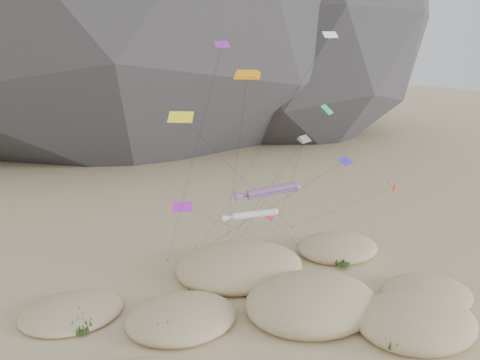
# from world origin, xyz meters

# --- Properties ---
(ground) EXTENTS (500.00, 500.00, 0.00)m
(ground) POSITION_xyz_m (0.00, 0.00, 0.00)
(ground) COLOR #CCB789
(ground) RESTS_ON ground
(dunes) EXTENTS (49.27, 37.84, 4.37)m
(dunes) POSITION_xyz_m (-0.46, 4.58, 0.74)
(dunes) COLOR #CCB789
(dunes) RESTS_ON ground
(dune_grass) EXTENTS (41.65, 28.15, 1.55)m
(dune_grass) POSITION_xyz_m (-0.80, 3.28, 0.85)
(dune_grass) COLOR black
(dune_grass) RESTS_ON ground
(kite_stakes) EXTENTS (21.66, 6.50, 0.30)m
(kite_stakes) POSITION_xyz_m (2.87, 23.36, 0.15)
(kite_stakes) COLOR #3F2D1E
(kite_stakes) RESTS_ON ground
(rainbow_tube_kite) EXTENTS (7.60, 16.25, 13.83)m
(rainbow_tube_kite) POSITION_xyz_m (-0.23, 8.18, 12.98)
(rainbow_tube_kite) COLOR orange
(rainbow_tube_kite) RESTS_ON ground
(white_tube_kite) EXTENTS (6.09, 17.47, 11.18)m
(white_tube_kite) POSITION_xyz_m (-2.39, 8.18, 10.56)
(white_tube_kite) COLOR silver
(white_tube_kite) RESTS_ON ground
(orange_parafoil) EXTENTS (3.23, 12.84, 25.64)m
(orange_parafoil) POSITION_xyz_m (0.10, 15.37, 24.85)
(orange_parafoil) COLOR #FF9D0D
(orange_parafoil) RESTS_ON ground
(multi_parafoil) EXTENTS (3.10, 11.87, 17.34)m
(multi_parafoil) POSITION_xyz_m (8.04, 15.37, 16.71)
(multi_parafoil) COLOR red
(multi_parafoil) RESTS_ON ground
(delta_kites) EXTENTS (27.95, 20.75, 29.90)m
(delta_kites) POSITION_xyz_m (2.98, 11.03, 17.23)
(delta_kites) COLOR purple
(delta_kites) RESTS_ON ground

